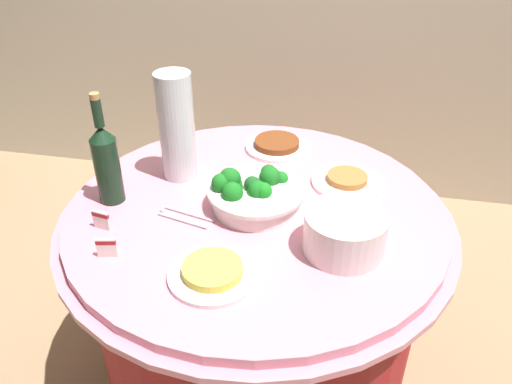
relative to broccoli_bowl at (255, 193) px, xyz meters
name	(u,v)px	position (x,y,z in m)	size (l,w,h in m)	color
ground_plane	(256,370)	(0.00, 0.00, -0.78)	(6.00, 6.00, 0.00)	#9E7F5B
buffet_table	(256,297)	(0.00, 0.00, -0.41)	(1.16, 1.16, 0.74)	maroon
broccoli_bowl	(255,193)	(0.00, 0.00, 0.00)	(0.28, 0.28, 0.12)	white
plate_stack	(345,233)	(0.26, -0.15, 0.01)	(0.21, 0.21, 0.11)	white
wine_bottle	(106,162)	(-0.42, -0.05, 0.08)	(0.07, 0.07, 0.34)	black
decorative_fruit_vase	(177,130)	(-0.27, 0.13, 0.12)	(0.11, 0.11, 0.34)	silver
serving_tongs	(184,217)	(-0.19, -0.10, -0.04)	(0.17, 0.08, 0.01)	silver
food_plate_peanuts	(347,181)	(0.26, 0.18, -0.03)	(0.22, 0.22, 0.03)	white
food_plate_stir_fry	(277,145)	(0.00, 0.36, -0.03)	(0.22, 0.22, 0.03)	white
food_plate_fried_egg	(213,272)	(-0.04, -0.32, -0.03)	(0.22, 0.22, 0.03)	white
label_placard_front	(106,247)	(-0.32, -0.30, -0.01)	(0.05, 0.02, 0.05)	white
label_placard_mid	(101,219)	(-0.39, -0.19, -0.01)	(0.05, 0.02, 0.05)	white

